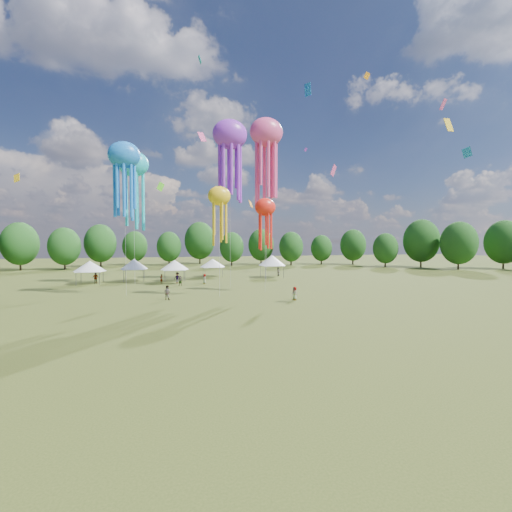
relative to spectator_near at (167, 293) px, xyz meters
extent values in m
plane|color=#384416|center=(5.76, -31.35, -0.89)|extent=(300.00, 300.00, 0.00)
imported|color=gray|center=(0.00, 0.00, 0.00)|extent=(1.08, 1.00, 1.77)
imported|color=gray|center=(6.25, 15.02, -0.05)|extent=(0.70, 0.92, 1.67)
imported|color=gray|center=(22.42, 24.21, 0.00)|extent=(0.79, 0.95, 1.77)
imported|color=gray|center=(1.81, 16.73, 0.06)|extent=(1.39, 1.06, 1.90)
imported|color=gray|center=(-11.68, 20.10, 0.06)|extent=(1.13, 0.51, 1.90)
imported|color=gray|center=(2.17, 13.70, -0.11)|extent=(1.52, 0.86, 1.56)
imported|color=gray|center=(-0.84, 17.07, -0.08)|extent=(0.64, 0.70, 1.61)
imported|color=gray|center=(15.17, -4.03, -0.08)|extent=(0.80, 0.93, 1.61)
cylinder|color=#47474C|center=(-14.26, 18.05, 0.14)|extent=(0.08, 0.08, 2.06)
cylinder|color=#47474C|center=(-14.26, 21.61, 0.14)|extent=(0.08, 0.08, 2.06)
cylinder|color=#47474C|center=(-10.71, 18.05, 0.14)|extent=(0.08, 0.08, 2.06)
cylinder|color=#47474C|center=(-10.71, 21.61, 0.14)|extent=(0.08, 0.08, 2.06)
cube|color=white|center=(-12.49, 19.83, 1.22)|extent=(3.95, 3.95, 0.10)
cone|color=white|center=(-12.49, 19.83, 2.15)|extent=(5.14, 5.14, 1.76)
cylinder|color=#47474C|center=(-7.22, 20.45, 0.17)|extent=(0.08, 0.08, 2.12)
cylinder|color=#47474C|center=(-7.22, 23.72, 0.17)|extent=(0.08, 0.08, 2.12)
cylinder|color=#47474C|center=(-3.95, 20.45, 0.17)|extent=(0.08, 0.08, 2.12)
cylinder|color=#47474C|center=(-3.95, 23.72, 0.17)|extent=(0.08, 0.08, 2.12)
cube|color=white|center=(-5.59, 22.09, 1.28)|extent=(3.67, 3.67, 0.10)
cone|color=white|center=(-5.59, 22.09, 2.24)|extent=(4.77, 4.77, 1.82)
cylinder|color=#47474C|center=(-0.24, 18.99, 0.11)|extent=(0.08, 0.08, 2.00)
cylinder|color=#47474C|center=(-0.24, 22.44, 0.11)|extent=(0.08, 0.08, 2.00)
cylinder|color=#47474C|center=(3.21, 18.99, 0.11)|extent=(0.08, 0.08, 2.00)
cylinder|color=#47474C|center=(3.21, 22.44, 0.11)|extent=(0.08, 0.08, 2.00)
cube|color=white|center=(1.49, 20.71, 1.16)|extent=(3.85, 3.85, 0.10)
cone|color=white|center=(1.49, 20.71, 2.06)|extent=(5.01, 5.01, 1.71)
cylinder|color=#47474C|center=(7.43, 24.79, 0.07)|extent=(0.08, 0.08, 1.90)
cylinder|color=#47474C|center=(7.43, 28.26, 0.07)|extent=(0.08, 0.08, 1.90)
cylinder|color=#47474C|center=(10.90, 24.79, 0.07)|extent=(0.08, 0.08, 1.90)
cylinder|color=#47474C|center=(10.90, 28.26, 0.07)|extent=(0.08, 0.08, 1.90)
cube|color=white|center=(9.17, 26.52, 1.07)|extent=(3.87, 3.87, 0.10)
cone|color=white|center=(9.17, 26.52, 1.93)|extent=(5.03, 5.03, 1.63)
cylinder|color=#47474C|center=(18.45, 19.82, 0.29)|extent=(0.08, 0.08, 2.35)
cylinder|color=#47474C|center=(18.45, 23.50, 0.29)|extent=(0.08, 0.08, 2.35)
cylinder|color=#47474C|center=(22.12, 19.82, 0.29)|extent=(0.08, 0.08, 2.35)
cylinder|color=#47474C|center=(22.12, 23.50, 0.29)|extent=(0.08, 0.08, 2.35)
cube|color=white|center=(20.29, 21.66, 1.51)|extent=(4.08, 4.08, 0.10)
cone|color=white|center=(20.29, 21.66, 2.57)|extent=(5.30, 5.30, 2.01)
ellipsoid|color=blue|center=(-5.23, 4.94, 17.60)|extent=(4.11, 2.88, 3.49)
cylinder|color=beige|center=(-5.23, 4.94, 8.35)|extent=(0.03, 0.03, 18.48)
ellipsoid|color=purple|center=(9.70, 9.66, 22.81)|extent=(5.39, 3.78, 4.59)
cylinder|color=beige|center=(9.70, 9.66, 10.96)|extent=(0.03, 0.03, 23.70)
ellipsoid|color=#FE2416|center=(13.54, 3.38, 11.14)|extent=(3.00, 2.10, 2.55)
cylinder|color=beige|center=(13.54, 3.38, 5.13)|extent=(0.03, 0.03, 12.03)
ellipsoid|color=#19C6DA|center=(-5.09, 17.12, 19.07)|extent=(4.96, 3.47, 4.21)
cylinder|color=beige|center=(-5.09, 17.12, 9.09)|extent=(0.03, 0.03, 19.96)
ellipsoid|color=yellow|center=(6.67, 1.00, 12.18)|extent=(2.97, 2.08, 2.52)
cylinder|color=beige|center=(6.67, 1.00, 5.65)|extent=(0.03, 0.03, 13.07)
ellipsoid|color=#EE4685|center=(17.29, 15.53, 25.51)|extent=(5.95, 4.16, 5.06)
cylinder|color=beige|center=(17.29, 15.53, 12.31)|extent=(0.03, 0.03, 26.40)
cube|color=#19C6DA|center=(4.34, 1.50, 29.35)|extent=(0.42, 0.83, 0.97)
cube|color=#EE4685|center=(6.93, 23.97, 26.35)|extent=(1.92, 1.32, 2.10)
cube|color=purple|center=(31.95, 32.58, 27.79)|extent=(0.85, 0.43, 0.89)
cube|color=orange|center=(14.32, 14.96, 12.80)|extent=(0.86, 1.32, 1.42)
cube|color=yellow|center=(27.48, -14.56, 18.00)|extent=(1.31, 0.67, 1.49)
cube|color=#EE4685|center=(37.91, -2.54, 25.58)|extent=(1.19, 1.26, 1.48)
cube|color=yellow|center=(-6.81, 41.52, 16.82)|extent=(1.21, 1.67, 2.24)
cube|color=blue|center=(23.68, 12.22, 32.17)|extent=(0.83, 1.85, 2.20)
cube|color=#EE4685|center=(34.80, 24.11, 21.45)|extent=(2.01, 1.36, 2.51)
cube|color=#FE2416|center=(23.74, 35.50, 25.07)|extent=(0.12, 1.79, 2.04)
cube|color=orange|center=(25.99, -2.13, 28.28)|extent=(0.95, 0.15, 1.05)
cube|color=yellow|center=(-27.01, 31.30, 18.25)|extent=(1.40, 1.16, 1.94)
cube|color=#59E325|center=(-0.78, 16.97, 15.49)|extent=(1.35, 0.71, 1.64)
cube|color=blue|center=(36.52, -8.07, 17.43)|extent=(1.40, 0.84, 1.40)
cylinder|color=#38281C|center=(-34.92, 54.15, 0.82)|extent=(0.44, 0.44, 3.41)
ellipsoid|color=#1D4918|center=(-34.92, 54.15, 5.72)|extent=(8.53, 8.53, 10.66)
cylinder|color=#38281C|center=(-24.84, 53.67, 0.65)|extent=(0.44, 0.44, 3.07)
ellipsoid|color=#1D4918|center=(-24.84, 53.67, 5.05)|extent=(7.66, 7.66, 9.58)
cylinder|color=#38281C|center=(-17.75, 61.99, 0.83)|extent=(0.44, 0.44, 3.43)
ellipsoid|color=#1D4918|center=(-17.75, 61.99, 5.77)|extent=(8.58, 8.58, 10.73)
cylinder|color=#38281C|center=(-9.00, 67.61, 0.59)|extent=(0.44, 0.44, 2.95)
ellipsoid|color=#1D4918|center=(-9.00, 67.61, 4.82)|extent=(7.37, 7.37, 9.21)
cylinder|color=#38281C|center=(1.06, 63.71, 0.56)|extent=(0.44, 0.44, 2.89)
ellipsoid|color=#1D4918|center=(1.06, 63.71, 4.72)|extent=(7.23, 7.23, 9.04)
cylinder|color=#38281C|center=(10.67, 68.14, 1.03)|extent=(0.44, 0.44, 3.84)
ellipsoid|color=#1D4918|center=(10.67, 68.14, 6.55)|extent=(9.60, 9.60, 11.99)
cylinder|color=#38281C|center=(18.95, 57.09, 0.53)|extent=(0.44, 0.44, 2.84)
ellipsoid|color=#1D4918|center=(18.95, 57.09, 4.62)|extent=(7.11, 7.11, 8.89)
cylinder|color=#38281C|center=(28.69, 59.69, 0.69)|extent=(0.44, 0.44, 3.16)
ellipsoid|color=#1D4918|center=(28.69, 59.69, 5.24)|extent=(7.91, 7.91, 9.88)
cylinder|color=#38281C|center=(36.45, 53.94, 0.55)|extent=(0.44, 0.44, 2.88)
ellipsoid|color=#1D4918|center=(36.45, 53.94, 4.70)|extent=(7.21, 7.21, 9.01)
cylinder|color=#38281C|center=(47.27, 55.90, 0.43)|extent=(0.44, 0.44, 2.63)
ellipsoid|color=#1D4918|center=(47.27, 55.90, 4.21)|extent=(6.57, 6.57, 8.22)
cylinder|color=#38281C|center=(56.27, 52.38, 0.68)|extent=(0.44, 0.44, 3.13)
ellipsoid|color=#1D4918|center=(56.27, 52.38, 5.17)|extent=(7.81, 7.81, 9.77)
cylinder|color=#38281C|center=(59.40, 40.46, 0.47)|extent=(0.44, 0.44, 2.72)
ellipsoid|color=#1D4918|center=(59.40, 40.46, 4.38)|extent=(6.80, 6.80, 8.50)
cylinder|color=#38281C|center=(68.72, 37.57, 1.02)|extent=(0.44, 0.44, 3.81)
ellipsoid|color=#1D4918|center=(68.72, 37.57, 6.49)|extent=(9.52, 9.52, 11.90)
cylinder|color=#38281C|center=(72.33, 28.45, 0.87)|extent=(0.44, 0.44, 3.51)
ellipsoid|color=#1D4918|center=(72.33, 28.45, 5.91)|extent=(8.78, 8.78, 10.97)
cylinder|color=#38281C|center=(85.15, 26.92, 0.93)|extent=(0.44, 0.44, 3.64)
ellipsoid|color=#1D4918|center=(85.15, 26.92, 6.16)|extent=(9.10, 9.10, 11.37)
camera|label=1|loc=(-0.23, -43.73, 6.32)|focal=24.33mm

